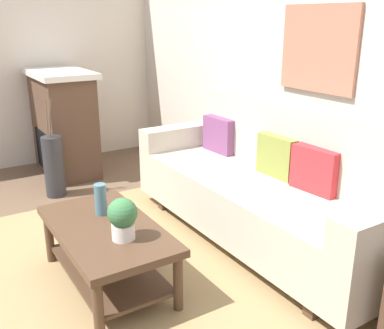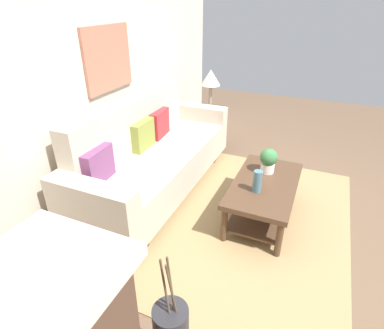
{
  "view_description": "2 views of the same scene",
  "coord_description": "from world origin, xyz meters",
  "px_view_note": "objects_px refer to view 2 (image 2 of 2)",
  "views": [
    {
      "loc": [
        2.58,
        -0.55,
        1.7
      ],
      "look_at": [
        -0.04,
        1.09,
        0.67
      ],
      "focal_mm": 41.39,
      "sensor_mm": 36.0,
      "label": 1
    },
    {
      "loc": [
        -2.58,
        -0.05,
        2.05
      ],
      "look_at": [
        0.07,
        1.11,
        0.48
      ],
      "focal_mm": 29.19,
      "sensor_mm": 36.0,
      "label": 2
    }
  ],
  "objects_px": {
    "throw_pillow_plum": "(98,165)",
    "coffee_table": "(264,192)",
    "potted_plant_tabletop": "(268,160)",
    "table_lamp": "(211,79)",
    "tabletop_vase": "(257,181)",
    "couch": "(153,157)",
    "throw_pillow_crimson": "(159,123)",
    "throw_pillow_olive": "(142,135)",
    "framed_painting": "(108,59)",
    "side_table": "(209,126)"
  },
  "relations": [
    {
      "from": "throw_pillow_plum",
      "to": "potted_plant_tabletop",
      "type": "height_order",
      "value": "throw_pillow_plum"
    },
    {
      "from": "framed_painting",
      "to": "throw_pillow_olive",
      "type": "bearing_deg",
      "value": -90.0
    },
    {
      "from": "side_table",
      "to": "table_lamp",
      "type": "bearing_deg",
      "value": 0.0
    },
    {
      "from": "couch",
      "to": "throw_pillow_crimson",
      "type": "relative_size",
      "value": 6.79
    },
    {
      "from": "potted_plant_tabletop",
      "to": "side_table",
      "type": "distance_m",
      "value": 1.79
    },
    {
      "from": "throw_pillow_plum",
      "to": "table_lamp",
      "type": "distance_m",
      "value": 2.33
    },
    {
      "from": "throw_pillow_olive",
      "to": "table_lamp",
      "type": "height_order",
      "value": "table_lamp"
    },
    {
      "from": "framed_painting",
      "to": "tabletop_vase",
      "type": "bearing_deg",
      "value": -97.8
    },
    {
      "from": "throw_pillow_plum",
      "to": "coffee_table",
      "type": "bearing_deg",
      "value": -62.68
    },
    {
      "from": "throw_pillow_plum",
      "to": "throw_pillow_olive",
      "type": "height_order",
      "value": "same"
    },
    {
      "from": "throw_pillow_olive",
      "to": "side_table",
      "type": "relative_size",
      "value": 0.64
    },
    {
      "from": "throw_pillow_plum",
      "to": "coffee_table",
      "type": "relative_size",
      "value": 0.33
    },
    {
      "from": "throw_pillow_plum",
      "to": "framed_painting",
      "type": "relative_size",
      "value": 0.49
    },
    {
      "from": "throw_pillow_plum",
      "to": "tabletop_vase",
      "type": "distance_m",
      "value": 1.48
    },
    {
      "from": "potted_plant_tabletop",
      "to": "table_lamp",
      "type": "distance_m",
      "value": 1.82
    },
    {
      "from": "throw_pillow_olive",
      "to": "potted_plant_tabletop",
      "type": "distance_m",
      "value": 1.4
    },
    {
      "from": "couch",
      "to": "potted_plant_tabletop",
      "type": "height_order",
      "value": "couch"
    },
    {
      "from": "throw_pillow_olive",
      "to": "framed_painting",
      "type": "bearing_deg",
      "value": 90.0
    },
    {
      "from": "throw_pillow_olive",
      "to": "table_lamp",
      "type": "distance_m",
      "value": 1.57
    },
    {
      "from": "coffee_table",
      "to": "framed_painting",
      "type": "xyz_separation_m",
      "value": [
        0.05,
        1.75,
        1.16
      ]
    },
    {
      "from": "couch",
      "to": "side_table",
      "type": "relative_size",
      "value": 4.36
    },
    {
      "from": "table_lamp",
      "to": "throw_pillow_plum",
      "type": "bearing_deg",
      "value": 174.17
    },
    {
      "from": "couch",
      "to": "table_lamp",
      "type": "height_order",
      "value": "table_lamp"
    },
    {
      "from": "throw_pillow_crimson",
      "to": "coffee_table",
      "type": "bearing_deg",
      "value": -107.12
    },
    {
      "from": "throw_pillow_olive",
      "to": "coffee_table",
      "type": "height_order",
      "value": "throw_pillow_olive"
    },
    {
      "from": "potted_plant_tabletop",
      "to": "table_lamp",
      "type": "bearing_deg",
      "value": 40.45
    },
    {
      "from": "couch",
      "to": "tabletop_vase",
      "type": "relative_size",
      "value": 11.32
    },
    {
      "from": "table_lamp",
      "to": "tabletop_vase",
      "type": "bearing_deg",
      "value": -147.18
    },
    {
      "from": "coffee_table",
      "to": "framed_painting",
      "type": "bearing_deg",
      "value": 88.47
    },
    {
      "from": "table_lamp",
      "to": "side_table",
      "type": "bearing_deg",
      "value": 180.0
    },
    {
      "from": "throw_pillow_crimson",
      "to": "side_table",
      "type": "height_order",
      "value": "throw_pillow_crimson"
    },
    {
      "from": "throw_pillow_olive",
      "to": "coffee_table",
      "type": "distance_m",
      "value": 1.46
    },
    {
      "from": "throw_pillow_olive",
      "to": "tabletop_vase",
      "type": "distance_m",
      "value": 1.39
    },
    {
      "from": "throw_pillow_plum",
      "to": "tabletop_vase",
      "type": "bearing_deg",
      "value": -68.36
    },
    {
      "from": "side_table",
      "to": "table_lamp",
      "type": "height_order",
      "value": "table_lamp"
    },
    {
      "from": "throw_pillow_plum",
      "to": "throw_pillow_olive",
      "type": "distance_m",
      "value": 0.78
    },
    {
      "from": "table_lamp",
      "to": "coffee_table",
      "type": "bearing_deg",
      "value": -143.1
    },
    {
      "from": "couch",
      "to": "tabletop_vase",
      "type": "height_order",
      "value": "couch"
    },
    {
      "from": "throw_pillow_crimson",
      "to": "potted_plant_tabletop",
      "type": "height_order",
      "value": "throw_pillow_crimson"
    },
    {
      "from": "throw_pillow_crimson",
      "to": "side_table",
      "type": "xyz_separation_m",
      "value": [
        1.13,
        -0.23,
        -0.4
      ]
    },
    {
      "from": "potted_plant_tabletop",
      "to": "throw_pillow_plum",
      "type": "bearing_deg",
      "value": 124.49
    },
    {
      "from": "framed_painting",
      "to": "couch",
      "type": "bearing_deg",
      "value": -90.0
    },
    {
      "from": "throw_pillow_plum",
      "to": "side_table",
      "type": "bearing_deg",
      "value": -5.83
    },
    {
      "from": "throw_pillow_plum",
      "to": "table_lamp",
      "type": "height_order",
      "value": "table_lamp"
    },
    {
      "from": "coffee_table",
      "to": "table_lamp",
      "type": "xyz_separation_m",
      "value": [
        1.57,
        1.18,
        0.68
      ]
    },
    {
      "from": "framed_painting",
      "to": "coffee_table",
      "type": "bearing_deg",
      "value": -91.53
    },
    {
      "from": "couch",
      "to": "throw_pillow_olive",
      "type": "bearing_deg",
      "value": 90.0
    },
    {
      "from": "table_lamp",
      "to": "throw_pillow_olive",
      "type": "bearing_deg",
      "value": 171.23
    },
    {
      "from": "coffee_table",
      "to": "potted_plant_tabletop",
      "type": "distance_m",
      "value": 0.34
    },
    {
      "from": "throw_pillow_olive",
      "to": "throw_pillow_crimson",
      "type": "xyz_separation_m",
      "value": [
        0.39,
        0.0,
        0.0
      ]
    }
  ]
}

